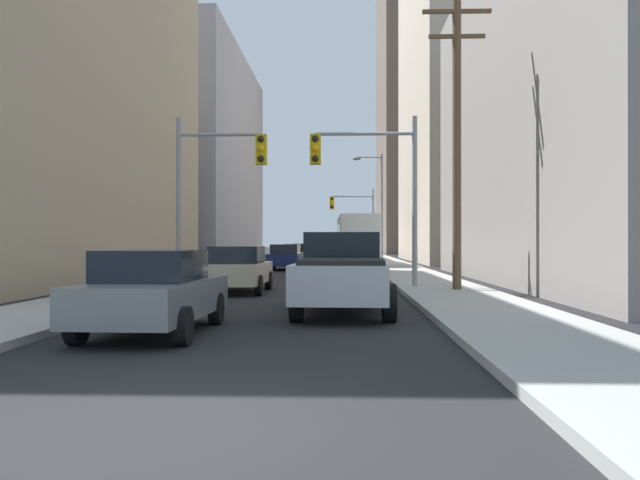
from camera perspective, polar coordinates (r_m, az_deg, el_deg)
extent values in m
plane|color=black|center=(6.13, -14.03, -15.95)|extent=(400.00, 400.00, 0.00)
cube|color=#9E9E99|center=(56.08, -4.71, -1.79)|extent=(2.96, 160.00, 0.15)
cube|color=#9E9E99|center=(55.79, 5.50, -1.80)|extent=(2.96, 160.00, 0.15)
cube|color=silver|center=(44.97, 3.26, 0.20)|extent=(2.82, 11.57, 2.90)
cube|color=black|center=(44.96, 1.65, 0.86)|extent=(0.32, 10.58, 0.80)
cube|color=red|center=(44.96, 1.65, -0.54)|extent=(0.31, 10.58, 0.28)
cylinder|color=black|center=(48.99, 1.78, -1.53)|extent=(0.32, 1.00, 1.00)
cylinder|color=black|center=(49.04, 4.53, -1.53)|extent=(0.32, 1.00, 1.00)
cylinder|color=black|center=(41.75, 1.74, -1.77)|extent=(0.32, 1.00, 1.00)
cylinder|color=black|center=(41.80, 4.96, -1.76)|extent=(0.32, 1.00, 1.00)
cube|color=#B7BABF|center=(15.15, 2.02, -3.45)|extent=(2.20, 5.47, 0.80)
cube|color=black|center=(16.10, 2.02, -0.58)|extent=(1.87, 1.87, 0.70)
cube|color=black|center=(13.78, 2.02, -1.90)|extent=(1.85, 2.44, 0.10)
cylinder|color=black|center=(16.93, -1.24, -4.46)|extent=(0.28, 0.80, 0.80)
cylinder|color=black|center=(16.93, 5.29, -4.46)|extent=(0.28, 0.80, 0.80)
cylinder|color=black|center=(13.49, -2.08, -5.56)|extent=(0.28, 0.80, 0.80)
cylinder|color=black|center=(13.49, 6.12, -5.56)|extent=(0.28, 0.80, 0.80)
cube|color=slate|center=(12.11, -14.43, -5.01)|extent=(1.93, 4.26, 0.65)
cube|color=black|center=(11.93, -14.63, -2.19)|extent=(1.64, 1.95, 0.55)
cylinder|color=black|center=(13.67, -16.31, -5.82)|extent=(0.22, 0.64, 0.64)
cylinder|color=black|center=(13.23, -9.15, -6.01)|extent=(0.22, 0.64, 0.64)
cylinder|color=black|center=(11.17, -20.70, -7.09)|extent=(0.22, 0.64, 0.64)
cylinder|color=black|center=(10.62, -12.00, -7.45)|extent=(0.22, 0.64, 0.64)
cube|color=#C6B793|center=(21.46, -7.27, -2.89)|extent=(1.84, 4.22, 0.65)
cube|color=black|center=(21.29, -7.33, -1.30)|extent=(1.60, 1.91, 0.55)
cylinder|color=black|center=(22.95, -8.86, -3.53)|extent=(0.22, 0.64, 0.64)
cylinder|color=black|center=(22.68, -4.56, -3.57)|extent=(0.22, 0.64, 0.64)
cylinder|color=black|center=(20.32, -10.29, -3.96)|extent=(0.22, 0.64, 0.64)
cylinder|color=black|center=(20.02, -5.45, -4.02)|extent=(0.22, 0.64, 0.64)
cube|color=#141E4C|center=(38.16, -3.05, -1.70)|extent=(1.94, 4.26, 0.65)
cube|color=black|center=(38.00, -3.07, -0.80)|extent=(1.65, 1.95, 0.55)
cylinder|color=black|center=(39.59, -4.12, -2.11)|extent=(0.22, 0.64, 0.64)
cylinder|color=black|center=(39.44, -1.62, -2.12)|extent=(0.22, 0.64, 0.64)
cylinder|color=black|center=(36.92, -4.57, -2.25)|extent=(0.22, 0.64, 0.64)
cylinder|color=black|center=(36.76, -1.89, -2.26)|extent=(0.22, 0.64, 0.64)
cube|color=white|center=(45.41, -2.08, -1.45)|extent=(1.87, 4.23, 0.65)
cube|color=black|center=(45.25, -2.09, -0.70)|extent=(1.62, 1.93, 0.55)
cylinder|color=black|center=(46.83, -3.01, -1.81)|extent=(0.22, 0.64, 0.64)
cylinder|color=black|center=(46.71, -0.90, -1.82)|extent=(0.22, 0.64, 0.64)
cylinder|color=black|center=(44.15, -3.32, -1.91)|extent=(0.22, 0.64, 0.64)
cylinder|color=black|center=(44.03, -1.08, -1.92)|extent=(0.22, 0.64, 0.64)
cube|color=navy|center=(57.01, -1.42, -1.19)|extent=(1.86, 4.22, 0.65)
cube|color=black|center=(56.85, -1.43, -0.59)|extent=(1.61, 1.92, 0.55)
cylinder|color=black|center=(58.41, -2.18, -1.48)|extent=(0.22, 0.64, 0.64)
cylinder|color=black|center=(58.31, -0.49, -1.49)|extent=(0.22, 0.64, 0.64)
cylinder|color=black|center=(55.73, -2.39, -1.55)|extent=(0.22, 0.64, 0.64)
cylinder|color=black|center=(55.63, -0.61, -1.55)|extent=(0.22, 0.64, 0.64)
cylinder|color=gray|center=(23.07, -12.35, 3.15)|extent=(0.18, 0.18, 6.00)
cylinder|color=gray|center=(23.02, -8.81, 9.17)|extent=(2.89, 0.12, 0.12)
cube|color=gold|center=(22.71, -5.20, 7.96)|extent=(0.38, 0.30, 1.05)
sphere|color=black|center=(22.60, -5.25, 8.87)|extent=(0.24, 0.24, 0.24)
sphere|color=#F9A514|center=(22.54, -5.25, 8.02)|extent=(0.24, 0.24, 0.24)
sphere|color=black|center=(22.50, -5.25, 7.16)|extent=(0.24, 0.24, 0.24)
cylinder|color=gray|center=(22.48, 8.36, 3.24)|extent=(0.18, 0.18, 6.00)
cylinder|color=gray|center=(22.63, 3.99, 9.33)|extent=(3.42, 0.12, 0.12)
cube|color=gold|center=(22.55, -0.41, 8.01)|extent=(0.38, 0.30, 1.05)
sphere|color=black|center=(22.44, -0.42, 8.93)|extent=(0.24, 0.24, 0.24)
sphere|color=#F9A514|center=(22.39, -0.42, 8.07)|extent=(0.24, 0.24, 0.24)
sphere|color=black|center=(22.34, -0.42, 7.21)|extent=(0.24, 0.24, 0.24)
cylinder|color=gray|center=(53.08, 4.72, 1.28)|extent=(0.18, 0.18, 6.00)
cylinder|color=gray|center=(53.14, 2.90, 3.87)|extent=(3.38, 0.12, 0.12)
cube|color=gold|center=(53.11, 1.07, 3.30)|extent=(0.38, 0.30, 1.05)
sphere|color=black|center=(52.96, 1.07, 3.68)|extent=(0.24, 0.24, 0.24)
sphere|color=#F9A514|center=(52.94, 1.07, 3.31)|extent=(0.24, 0.24, 0.24)
sphere|color=black|center=(52.92, 1.07, 2.94)|extent=(0.24, 0.24, 0.24)
cylinder|color=brown|center=(21.33, 11.99, 8.36)|extent=(0.28, 0.28, 9.65)
cube|color=brown|center=(22.35, 11.98, 19.13)|extent=(2.20, 0.12, 0.12)
cube|color=brown|center=(22.10, 11.98, 17.18)|extent=(1.80, 0.12, 0.12)
cylinder|color=gray|center=(43.10, 5.47, 2.61)|extent=(0.16, 0.16, 7.50)
cylinder|color=gray|center=(43.38, 4.36, 7.30)|extent=(1.67, 0.10, 0.10)
ellipsoid|color=#4C4C51|center=(43.34, 3.25, 7.17)|extent=(0.56, 0.32, 0.20)
cube|color=#93939E|center=(59.64, -13.83, 6.95)|extent=(14.92, 25.84, 18.10)
cube|color=#B7A893|center=(60.65, 19.06, 13.55)|extent=(22.76, 24.71, 32.08)
cube|color=#66564C|center=(105.63, 12.01, 19.05)|extent=(23.19, 26.88, 72.84)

